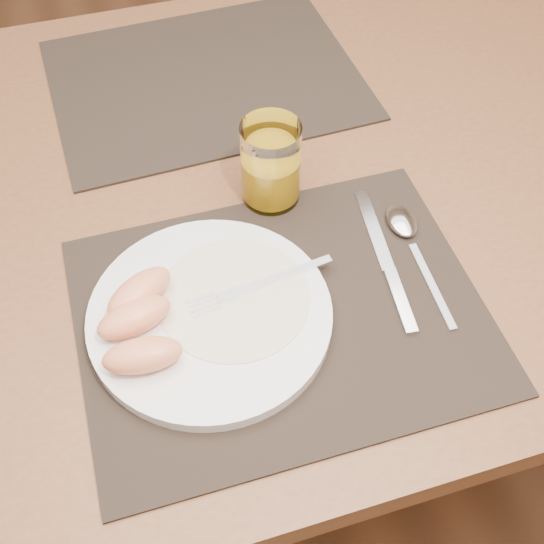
{
  "coord_description": "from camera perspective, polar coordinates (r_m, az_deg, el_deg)",
  "views": [
    {
      "loc": [
        -0.14,
        -0.63,
        1.39
      ],
      "look_at": [
        -0.0,
        -0.17,
        0.77
      ],
      "focal_mm": 45.0,
      "sensor_mm": 36.0,
      "label": 1
    }
  ],
  "objects": [
    {
      "name": "plate",
      "position": [
        0.76,
        -5.2,
        -3.65
      ],
      "size": [
        0.27,
        0.27,
        0.02
      ],
      "primitive_type": "cylinder",
      "color": "white",
      "rests_on": "placemat_near"
    },
    {
      "name": "placemat_far",
      "position": [
        1.07,
        -5.6,
        15.76
      ],
      "size": [
        0.46,
        0.37,
        0.0
      ],
      "primitive_type": "cube",
      "rotation": [
        0.0,
        0.0,
        0.04
      ],
      "color": "black",
      "rests_on": "table"
    },
    {
      "name": "juice_glass",
      "position": [
        0.85,
        -0.1,
        8.77
      ],
      "size": [
        0.07,
        0.07,
        0.11
      ],
      "color": "white",
      "rests_on": "placemat_near"
    },
    {
      "name": "table",
      "position": [
        0.97,
        -2.86,
        4.11
      ],
      "size": [
        1.4,
        0.9,
        0.75
      ],
      "color": "brown",
      "rests_on": "ground"
    },
    {
      "name": "grapefruit_wedges",
      "position": [
        0.73,
        -11.1,
        -4.03
      ],
      "size": [
        0.1,
        0.14,
        0.03
      ],
      "color": "#ED8F61",
      "rests_on": "plate"
    },
    {
      "name": "plate_dressing",
      "position": [
        0.76,
        -3.23,
        -2.14
      ],
      "size": [
        0.17,
        0.17,
        0.0
      ],
      "color": "white",
      "rests_on": "plate"
    },
    {
      "name": "spoon",
      "position": [
        0.85,
        11.13,
        3.51
      ],
      "size": [
        0.04,
        0.19,
        0.01
      ],
      "color": "silver",
      "rests_on": "placemat_near"
    },
    {
      "name": "fork",
      "position": [
        0.76,
        -1.97,
        -1.38
      ],
      "size": [
        0.18,
        0.04,
        0.0
      ],
      "color": "silver",
      "rests_on": "plate"
    },
    {
      "name": "ground",
      "position": [
        1.53,
        -1.84,
        -12.75
      ],
      "size": [
        5.0,
        5.0,
        0.0
      ],
      "primitive_type": "plane",
      "color": "brown",
      "rests_on": "ground"
    },
    {
      "name": "knife",
      "position": [
        0.81,
        9.75,
        0.21
      ],
      "size": [
        0.04,
        0.22,
        0.01
      ],
      "color": "silver",
      "rests_on": "placemat_near"
    },
    {
      "name": "placemat_near",
      "position": [
        0.77,
        0.75,
        -3.53
      ],
      "size": [
        0.45,
        0.35,
        0.0
      ],
      "primitive_type": "cube",
      "rotation": [
        0.0,
        0.0,
        -0.0
      ],
      "color": "black",
      "rests_on": "table"
    }
  ]
}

